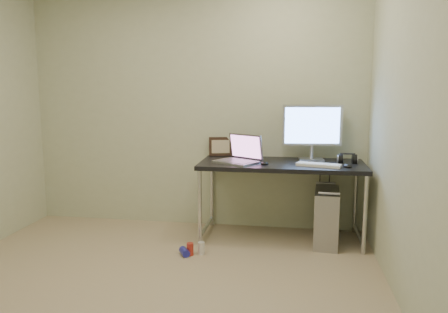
% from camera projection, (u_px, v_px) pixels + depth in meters
% --- Properties ---
extents(floor, '(3.50, 3.50, 0.00)m').
position_uv_depth(floor, '(141.00, 300.00, 3.03)').
color(floor, tan).
rests_on(floor, ground).
extents(wall_back, '(3.50, 0.02, 2.50)m').
position_uv_depth(wall_back, '(195.00, 107.00, 4.54)').
color(wall_back, beige).
rests_on(wall_back, ground).
extents(wall_right, '(0.02, 3.50, 2.50)m').
position_uv_depth(wall_right, '(420.00, 123.00, 2.56)').
color(wall_right, beige).
rests_on(wall_right, ground).
extents(desk, '(1.55, 0.68, 0.75)m').
position_uv_depth(desk, '(282.00, 171.00, 4.15)').
color(desk, black).
rests_on(desk, ground).
extents(tower_computer, '(0.25, 0.51, 0.55)m').
position_uv_depth(tower_computer, '(326.00, 217.00, 4.07)').
color(tower_computer, '#A6A6AB').
rests_on(tower_computer, ground).
extents(cable_a, '(0.01, 0.16, 0.69)m').
position_uv_depth(cable_a, '(319.00, 193.00, 4.42)').
color(cable_a, black).
rests_on(cable_a, ground).
extents(cable_b, '(0.02, 0.11, 0.71)m').
position_uv_depth(cable_b, '(328.00, 195.00, 4.39)').
color(cable_b, black).
rests_on(cable_b, ground).
extents(can_red, '(0.06, 0.06, 0.11)m').
position_uv_depth(can_red, '(190.00, 249.00, 3.82)').
color(can_red, red).
rests_on(can_red, ground).
extents(can_white, '(0.06, 0.06, 0.11)m').
position_uv_depth(can_white, '(201.00, 248.00, 3.84)').
color(can_white, white).
rests_on(can_white, ground).
extents(can_blue, '(0.12, 0.14, 0.07)m').
position_uv_depth(can_blue, '(184.00, 252.00, 3.81)').
color(can_blue, '#2427AA').
rests_on(can_blue, ground).
extents(laptop, '(0.49, 0.46, 0.26)m').
position_uv_depth(laptop, '(240.00, 156.00, 4.15)').
color(laptop, silver).
rests_on(laptop, desk).
extents(monitor, '(0.58, 0.20, 0.54)m').
position_uv_depth(monitor, '(312.00, 128.00, 4.23)').
color(monitor, silver).
rests_on(monitor, desk).
extents(keyboard, '(0.41, 0.23, 0.02)m').
position_uv_depth(keyboard, '(319.00, 165.00, 3.95)').
color(keyboard, white).
rests_on(keyboard, desk).
extents(mouse_right, '(0.10, 0.13, 0.04)m').
position_uv_depth(mouse_right, '(348.00, 165.00, 3.89)').
color(mouse_right, black).
rests_on(mouse_right, desk).
extents(mouse_left, '(0.08, 0.11, 0.04)m').
position_uv_depth(mouse_left, '(265.00, 162.00, 4.04)').
color(mouse_left, black).
rests_on(mouse_left, desk).
extents(headphones, '(0.17, 0.11, 0.12)m').
position_uv_depth(headphones, '(347.00, 160.00, 4.11)').
color(headphones, black).
rests_on(headphones, desk).
extents(picture_frame, '(0.25, 0.12, 0.20)m').
position_uv_depth(picture_frame, '(221.00, 146.00, 4.53)').
color(picture_frame, black).
rests_on(picture_frame, desk).
extents(webcam, '(0.05, 0.04, 0.13)m').
position_uv_depth(webcam, '(248.00, 148.00, 4.47)').
color(webcam, silver).
rests_on(webcam, desk).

